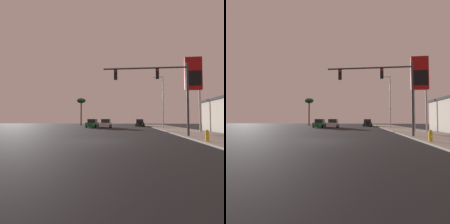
% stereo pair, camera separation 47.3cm
% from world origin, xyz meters
% --- Properties ---
extents(ground_plane, '(120.00, 120.00, 0.00)m').
position_xyz_m(ground_plane, '(0.00, 0.00, 0.00)').
color(ground_plane, black).
extents(sidewalk_right, '(5.00, 60.00, 0.12)m').
position_xyz_m(sidewalk_right, '(9.50, 10.00, 0.06)').
color(sidewalk_right, '#9E998E').
rests_on(sidewalk_right, ground).
extents(car_silver, '(2.04, 4.33, 1.68)m').
position_xyz_m(car_silver, '(-2.04, 21.19, 0.76)').
color(car_silver, '#B7B7BC').
rests_on(car_silver, ground).
extents(car_green, '(2.04, 4.34, 1.68)m').
position_xyz_m(car_green, '(-4.85, 21.91, 0.76)').
color(car_green, '#195933').
rests_on(car_green, ground).
extents(car_black, '(2.04, 4.32, 1.68)m').
position_xyz_m(car_black, '(4.97, 29.04, 0.76)').
color(car_black, black).
rests_on(car_black, ground).
extents(traffic_light_mast, '(7.60, 0.36, 6.50)m').
position_xyz_m(traffic_light_mast, '(5.30, 3.34, 4.74)').
color(traffic_light_mast, '#38383D').
rests_on(traffic_light_mast, sidewalk_right).
extents(street_lamp, '(1.74, 0.24, 9.00)m').
position_xyz_m(street_lamp, '(8.16, 18.19, 5.12)').
color(street_lamp, '#99999E').
rests_on(street_lamp, sidewalk_right).
extents(gas_station_sign, '(2.00, 0.42, 9.00)m').
position_xyz_m(gas_station_sign, '(10.10, 9.12, 6.62)').
color(gas_station_sign, '#99999E').
rests_on(gas_station_sign, sidewalk_right).
extents(fire_hydrant, '(0.24, 0.34, 0.76)m').
position_xyz_m(fire_hydrant, '(7.40, -0.49, 0.49)').
color(fire_hydrant, gold).
rests_on(fire_hydrant, sidewalk_right).
extents(palm_tree_far, '(2.40, 2.40, 7.43)m').
position_xyz_m(palm_tree_far, '(-10.47, 34.00, 6.42)').
color(palm_tree_far, brown).
rests_on(palm_tree_far, ground).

